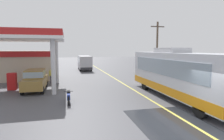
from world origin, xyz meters
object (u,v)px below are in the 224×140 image
object	(u,v)px
coach_bus_main	(178,75)
motorcycle_parked_forecourt	(69,96)
pedestrian_near_pump	(29,80)
car_at_pump	(35,79)
pedestrian_by_shop	(52,75)
minibus_opposing_lane	(85,62)

from	to	relation	value
coach_bus_main	motorcycle_parked_forecourt	bearing A→B (deg)	175.38
coach_bus_main	pedestrian_near_pump	world-z (taller)	coach_bus_main
coach_bus_main	car_at_pump	xyz separation A→B (m)	(-10.53, 5.29, -0.71)
pedestrian_near_pump	coach_bus_main	bearing A→B (deg)	-24.59
motorcycle_parked_forecourt	pedestrian_by_shop	xyz separation A→B (m)	(-1.63, 7.84, 0.49)
pedestrian_near_pump	pedestrian_by_shop	size ratio (longest dim) A/B	1.00
coach_bus_main	minibus_opposing_lane	distance (m)	21.46
motorcycle_parked_forecourt	pedestrian_near_pump	xyz separation A→B (m)	(-3.27, 4.42, 0.49)
pedestrian_near_pump	pedestrian_by_shop	distance (m)	3.79
minibus_opposing_lane	car_at_pump	bearing A→B (deg)	-110.08
car_at_pump	minibus_opposing_lane	xyz separation A→B (m)	(5.71, 15.61, 0.46)
pedestrian_near_pump	minibus_opposing_lane	bearing A→B (deg)	68.62
motorcycle_parked_forecourt	pedestrian_near_pump	bearing A→B (deg)	126.47
car_at_pump	minibus_opposing_lane	world-z (taller)	minibus_opposing_lane
coach_bus_main	pedestrian_by_shop	xyz separation A→B (m)	(-9.40, 8.47, -0.79)
car_at_pump	pedestrian_near_pump	distance (m)	0.56
minibus_opposing_lane	pedestrian_near_pump	size ratio (longest dim) A/B	3.69
car_at_pump	motorcycle_parked_forecourt	bearing A→B (deg)	-59.34
car_at_pump	pedestrian_by_shop	distance (m)	3.38
pedestrian_by_shop	car_at_pump	bearing A→B (deg)	-109.69
pedestrian_by_shop	minibus_opposing_lane	bearing A→B (deg)	69.82
coach_bus_main	car_at_pump	size ratio (longest dim) A/B	2.63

